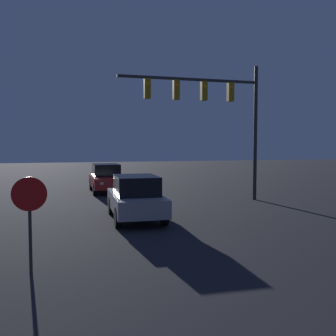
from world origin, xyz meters
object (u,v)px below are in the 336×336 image
at_px(car_far, 106,178).
at_px(stop_sign, 30,206).
at_px(traffic_signal_mast, 214,105).
at_px(car_near, 136,197).

xyz_separation_m(car_far, stop_sign, (-3.13, -13.51, 0.61)).
bearing_deg(traffic_signal_mast, car_far, 131.84).
height_order(traffic_signal_mast, stop_sign, traffic_signal_mast).
distance_m(car_near, traffic_signal_mast, 6.78).
bearing_deg(stop_sign, car_far, 76.94).
relative_size(car_near, traffic_signal_mast, 0.61).
bearing_deg(stop_sign, traffic_signal_mast, 47.37).
xyz_separation_m(car_far, traffic_signal_mast, (4.59, -5.12, 3.84)).
xyz_separation_m(car_near, stop_sign, (-3.24, -5.04, 0.61)).
bearing_deg(traffic_signal_mast, car_near, -143.22).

